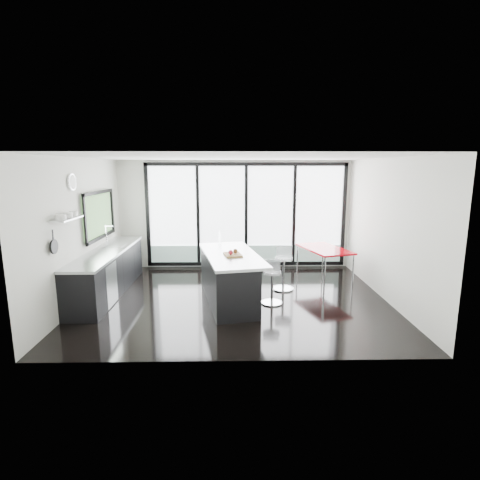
{
  "coord_description": "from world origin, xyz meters",
  "views": [
    {
      "loc": [
        -0.04,
        -7.22,
        2.6
      ],
      "look_at": [
        0.1,
        0.3,
        1.15
      ],
      "focal_mm": 28.0,
      "sensor_mm": 36.0,
      "label": 1
    }
  ],
  "objects_px": {
    "island": "(228,277)",
    "red_table": "(324,264)",
    "bar_stool_far": "(283,273)",
    "bar_stool_near": "(272,287)"
  },
  "relations": [
    {
      "from": "bar_stool_near",
      "to": "island",
      "type": "bearing_deg",
      "value": 171.46
    },
    {
      "from": "island",
      "to": "red_table",
      "type": "bearing_deg",
      "value": 31.62
    },
    {
      "from": "island",
      "to": "bar_stool_near",
      "type": "xyz_separation_m",
      "value": [
        0.86,
        -0.18,
        -0.16
      ]
    },
    {
      "from": "bar_stool_near",
      "to": "bar_stool_far",
      "type": "relative_size",
      "value": 0.9
    },
    {
      "from": "island",
      "to": "bar_stool_near",
      "type": "bearing_deg",
      "value": -12.07
    },
    {
      "from": "bar_stool_far",
      "to": "bar_stool_near",
      "type": "bearing_deg",
      "value": -100.63
    },
    {
      "from": "island",
      "to": "bar_stool_far",
      "type": "bearing_deg",
      "value": 29.28
    },
    {
      "from": "red_table",
      "to": "bar_stool_far",
      "type": "bearing_deg",
      "value": -145.83
    },
    {
      "from": "red_table",
      "to": "island",
      "type": "bearing_deg",
      "value": -148.38
    },
    {
      "from": "island",
      "to": "red_table",
      "type": "height_order",
      "value": "island"
    }
  ]
}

